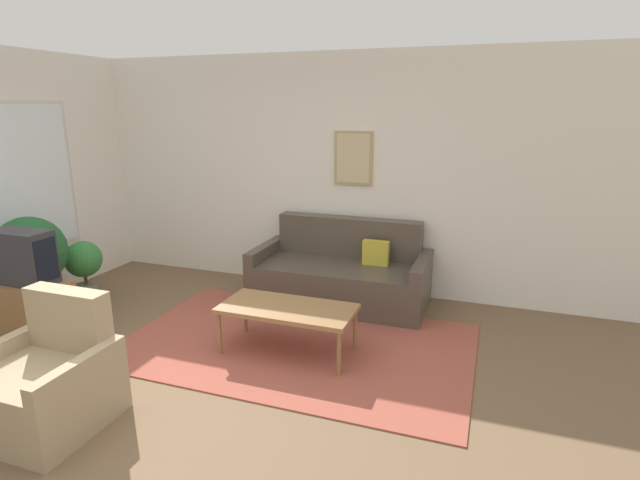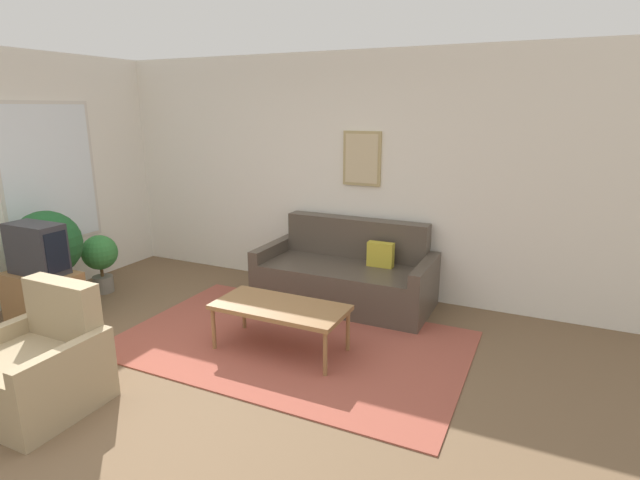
% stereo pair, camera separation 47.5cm
% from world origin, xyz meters
% --- Properties ---
extents(ground_plane, '(16.00, 16.00, 0.00)m').
position_xyz_m(ground_plane, '(0.00, 0.00, 0.00)').
color(ground_plane, brown).
extents(area_rug, '(3.13, 1.95, 0.01)m').
position_xyz_m(area_rug, '(0.53, 1.29, 0.01)').
color(area_rug, '#9E4C3D').
rests_on(area_rug, ground_plane).
extents(wall_back, '(8.00, 0.09, 2.70)m').
position_xyz_m(wall_back, '(0.00, 2.91, 1.35)').
color(wall_back, white).
rests_on(wall_back, ground_plane).
extents(couch, '(1.89, 0.90, 0.89)m').
position_xyz_m(couch, '(0.60, 2.44, 0.31)').
color(couch, '#4C4238').
rests_on(couch, ground_plane).
extents(coffee_table, '(1.17, 0.56, 0.43)m').
position_xyz_m(coffee_table, '(0.51, 1.13, 0.40)').
color(coffee_table, olive).
rests_on(coffee_table, ground_plane).
extents(tv_stand, '(0.74, 0.41, 0.54)m').
position_xyz_m(tv_stand, '(-1.87, 0.61, 0.27)').
color(tv_stand, olive).
rests_on(tv_stand, ground_plane).
extents(tv, '(0.57, 0.28, 0.49)m').
position_xyz_m(tv, '(-1.87, 0.61, 0.79)').
color(tv, '#2D2D33').
rests_on(tv, tv_stand).
extents(armchair, '(0.81, 0.76, 0.87)m').
position_xyz_m(armchair, '(-0.64, -0.35, 0.29)').
color(armchair, tan).
rests_on(armchair, ground_plane).
extents(potted_plant_tall, '(0.69, 0.69, 1.07)m').
position_xyz_m(potted_plant_tall, '(-2.14, 0.91, 0.69)').
color(potted_plant_tall, beige).
rests_on(potted_plant_tall, ground_plane).
extents(potted_plant_by_window, '(0.40, 0.40, 0.68)m').
position_xyz_m(potted_plant_by_window, '(-2.10, 1.51, 0.43)').
color(potted_plant_by_window, slate).
rests_on(potted_plant_by_window, ground_plane).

